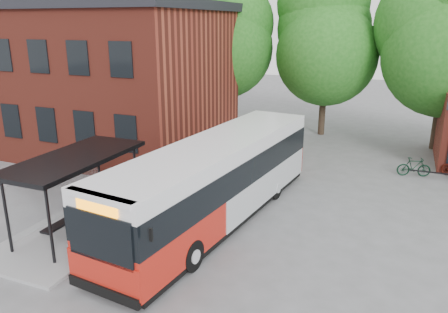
% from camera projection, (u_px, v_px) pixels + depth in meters
% --- Properties ---
extents(ground, '(100.00, 100.00, 0.00)m').
position_uv_depth(ground, '(203.00, 240.00, 15.47)').
color(ground, '#5E5E60').
extents(station_building, '(18.40, 10.40, 8.50)m').
position_uv_depth(station_building, '(73.00, 75.00, 26.93)').
color(station_building, maroon).
rests_on(station_building, ground).
extents(bus_shelter, '(3.60, 7.00, 2.90)m').
position_uv_depth(bus_shelter, '(78.00, 193.00, 15.81)').
color(bus_shelter, black).
rests_on(bus_shelter, ground).
extents(tree_0, '(7.92, 7.92, 11.00)m').
position_uv_depth(tree_0, '(222.00, 51.00, 30.17)').
color(tree_0, '#1D5917').
rests_on(tree_0, ground).
extents(tree_1, '(7.92, 7.92, 10.40)m').
position_uv_depth(tree_1, '(326.00, 57.00, 28.58)').
color(tree_1, '#1D5917').
rests_on(tree_1, ground).
extents(tree_2, '(7.92, 7.92, 11.00)m').
position_uv_depth(tree_2, '(446.00, 57.00, 25.04)').
color(tree_2, '#1D5917').
rests_on(tree_2, ground).
extents(city_bus, '(4.06, 12.66, 3.16)m').
position_uv_depth(city_bus, '(217.00, 181.00, 16.64)').
color(city_bus, '#B61D12').
rests_on(city_bus, ground).
extents(bicycle_1, '(1.68, 0.84, 0.97)m').
position_uv_depth(bicycle_1, '(414.00, 167.00, 21.75)').
color(bicycle_1, black).
rests_on(bicycle_1, ground).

